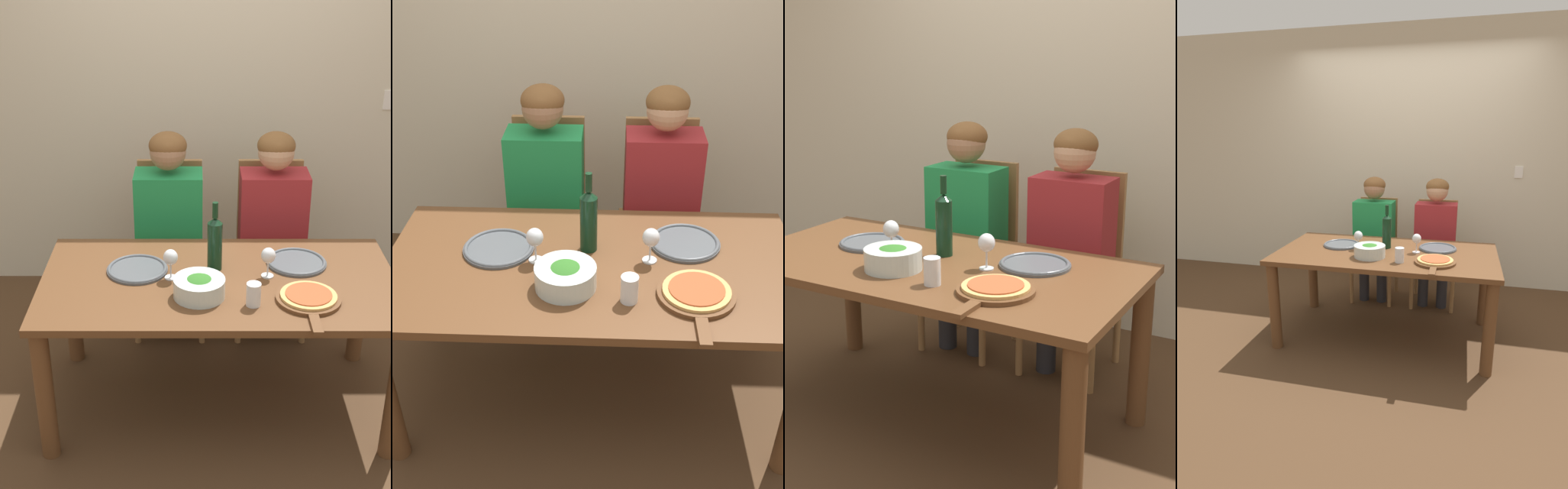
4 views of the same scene
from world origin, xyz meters
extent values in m
plane|color=#4C331E|center=(0.00, 0.00, 0.00)|extent=(40.00, 40.00, 0.00)
cube|color=beige|center=(0.00, 1.38, 1.35)|extent=(10.00, 0.05, 2.70)
cube|color=white|center=(1.10, 1.35, 1.25)|extent=(0.08, 0.01, 0.12)
cube|color=brown|center=(0.00, 0.00, 0.71)|extent=(1.70, 0.89, 0.04)
cylinder|color=brown|center=(-0.79, -0.39, 0.35)|extent=(0.09, 0.09, 0.69)
cylinder|color=brown|center=(0.79, -0.39, 0.35)|extent=(0.09, 0.09, 0.69)
cylinder|color=brown|center=(-0.79, 0.39, 0.35)|extent=(0.09, 0.09, 0.69)
cylinder|color=brown|center=(0.79, 0.39, 0.35)|extent=(0.09, 0.09, 0.69)
cube|color=#9E7042|center=(-0.26, 0.73, 0.45)|extent=(0.42, 0.42, 0.04)
cube|color=#9E7042|center=(-0.26, 0.93, 0.73)|extent=(0.38, 0.03, 0.54)
cylinder|color=#9E7042|center=(-0.45, 0.54, 0.21)|extent=(0.04, 0.04, 0.43)
cylinder|color=#9E7042|center=(-0.07, 0.54, 0.21)|extent=(0.04, 0.04, 0.43)
cylinder|color=#9E7042|center=(-0.45, 0.92, 0.21)|extent=(0.04, 0.04, 0.43)
cylinder|color=#9E7042|center=(-0.07, 0.92, 0.21)|extent=(0.04, 0.04, 0.43)
cube|color=#9E7042|center=(0.33, 0.73, 0.45)|extent=(0.42, 0.42, 0.04)
cube|color=#9E7042|center=(0.33, 0.93, 0.73)|extent=(0.38, 0.03, 0.54)
cylinder|color=#9E7042|center=(0.14, 0.54, 0.21)|extent=(0.04, 0.04, 0.43)
cylinder|color=#9E7042|center=(0.52, 0.54, 0.21)|extent=(0.04, 0.04, 0.43)
cylinder|color=#9E7042|center=(0.14, 0.92, 0.21)|extent=(0.04, 0.04, 0.43)
cylinder|color=#9E7042|center=(0.52, 0.92, 0.21)|extent=(0.04, 0.04, 0.43)
cylinder|color=#28282D|center=(-0.35, 0.65, 0.23)|extent=(0.10, 0.10, 0.46)
cylinder|color=#28282D|center=(-0.17, 0.65, 0.23)|extent=(0.10, 0.10, 0.46)
cube|color=#1E8C47|center=(-0.26, 0.71, 0.73)|extent=(0.38, 0.22, 0.54)
cylinder|color=#1E8C47|center=(-0.46, 0.47, 0.58)|extent=(0.07, 0.31, 0.14)
cylinder|color=#1E8C47|center=(-0.06, 0.47, 0.58)|extent=(0.07, 0.31, 0.14)
sphere|color=#9E7051|center=(-0.26, 0.71, 1.12)|extent=(0.20, 0.20, 0.20)
ellipsoid|color=brown|center=(-0.26, 0.72, 1.16)|extent=(0.21, 0.21, 0.15)
cylinder|color=#28282D|center=(0.24, 0.65, 0.23)|extent=(0.10, 0.10, 0.46)
cylinder|color=#28282D|center=(0.42, 0.65, 0.23)|extent=(0.10, 0.10, 0.46)
cube|color=maroon|center=(0.33, 0.71, 0.73)|extent=(0.38, 0.22, 0.54)
cylinder|color=maroon|center=(0.13, 0.47, 0.58)|extent=(0.07, 0.31, 0.14)
cylinder|color=maroon|center=(0.53, 0.47, 0.58)|extent=(0.07, 0.31, 0.14)
sphere|color=tan|center=(0.33, 0.71, 1.12)|extent=(0.20, 0.20, 0.20)
ellipsoid|color=brown|center=(0.33, 0.72, 1.16)|extent=(0.21, 0.21, 0.15)
cylinder|color=black|center=(-0.02, 0.11, 0.85)|extent=(0.07, 0.07, 0.24)
cone|color=black|center=(-0.02, 0.11, 0.98)|extent=(0.07, 0.07, 0.03)
cylinder|color=black|center=(-0.02, 0.11, 1.04)|extent=(0.03, 0.03, 0.08)
cylinder|color=silver|center=(-0.10, -0.16, 0.77)|extent=(0.24, 0.24, 0.09)
ellipsoid|color=#2D6B23|center=(-0.10, -0.16, 0.78)|extent=(0.19, 0.19, 0.10)
cylinder|color=#4C5156|center=(-0.40, 0.09, 0.73)|extent=(0.30, 0.30, 0.01)
torus|color=#4C5156|center=(-0.40, 0.09, 0.74)|extent=(0.29, 0.29, 0.02)
cylinder|color=#4C5156|center=(0.39, 0.16, 0.73)|extent=(0.30, 0.30, 0.01)
torus|color=#4C5156|center=(0.39, 0.16, 0.74)|extent=(0.29, 0.29, 0.02)
cylinder|color=brown|center=(0.40, -0.19, 0.74)|extent=(0.30, 0.30, 0.02)
cube|color=brown|center=(0.40, -0.41, 0.74)|extent=(0.04, 0.14, 0.02)
cylinder|color=tan|center=(0.40, -0.19, 0.75)|extent=(0.26, 0.26, 0.01)
cylinder|color=#AD4C28|center=(0.40, -0.19, 0.76)|extent=(0.21, 0.21, 0.01)
cylinder|color=silver|center=(-0.23, 0.01, 0.73)|extent=(0.06, 0.06, 0.01)
cylinder|color=silver|center=(-0.23, 0.01, 0.77)|extent=(0.01, 0.01, 0.07)
ellipsoid|color=silver|center=(-0.23, 0.01, 0.84)|extent=(0.07, 0.07, 0.08)
ellipsoid|color=maroon|center=(-0.23, 0.01, 0.83)|extent=(0.06, 0.06, 0.03)
cylinder|color=silver|center=(0.23, 0.03, 0.73)|extent=(0.06, 0.06, 0.01)
cylinder|color=silver|center=(0.23, 0.03, 0.77)|extent=(0.01, 0.01, 0.07)
ellipsoid|color=silver|center=(0.23, 0.03, 0.84)|extent=(0.07, 0.07, 0.08)
ellipsoid|color=maroon|center=(0.23, 0.03, 0.83)|extent=(0.06, 0.06, 0.03)
cylinder|color=silver|center=(0.15, -0.24, 0.78)|extent=(0.07, 0.07, 0.11)
camera|label=1|loc=(-0.11, -2.84, 2.30)|focal=50.00mm
camera|label=2|loc=(0.06, -1.91, 2.04)|focal=42.00mm
camera|label=3|loc=(1.51, -2.28, 1.60)|focal=50.00mm
camera|label=4|loc=(0.56, -2.82, 1.60)|focal=28.00mm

